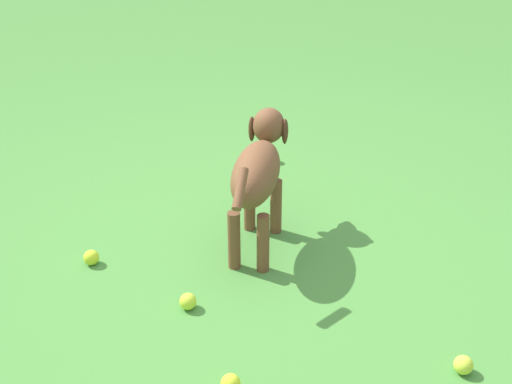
{
  "coord_description": "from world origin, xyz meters",
  "views": [
    {
      "loc": [
        -1.88,
        -1.37,
        1.6
      ],
      "look_at": [
        0.15,
        0.03,
        0.28
      ],
      "focal_mm": 46.67,
      "sensor_mm": 36.0,
      "label": 1
    }
  ],
  "objects_px": {
    "dog": "(258,170)",
    "tennis_ball_1": "(231,384)",
    "tennis_ball_2": "(91,258)",
    "tennis_ball_0": "(463,365)",
    "tennis_ball_3": "(273,157)",
    "tennis_ball_4": "(188,301)"
  },
  "relations": [
    {
      "from": "tennis_ball_3",
      "to": "tennis_ball_1",
      "type": "bearing_deg",
      "value": -151.26
    },
    {
      "from": "tennis_ball_2",
      "to": "tennis_ball_1",
      "type": "bearing_deg",
      "value": -105.66
    },
    {
      "from": "dog",
      "to": "tennis_ball_0",
      "type": "distance_m",
      "value": 1.12
    },
    {
      "from": "tennis_ball_2",
      "to": "tennis_ball_0",
      "type": "bearing_deg",
      "value": -80.45
    },
    {
      "from": "dog",
      "to": "tennis_ball_1",
      "type": "height_order",
      "value": "dog"
    },
    {
      "from": "tennis_ball_1",
      "to": "dog",
      "type": "bearing_deg",
      "value": 28.73
    },
    {
      "from": "tennis_ball_0",
      "to": "tennis_ball_4",
      "type": "height_order",
      "value": "same"
    },
    {
      "from": "tennis_ball_0",
      "to": "tennis_ball_2",
      "type": "xyz_separation_m",
      "value": [
        -0.26,
        1.52,
        0.0
      ]
    },
    {
      "from": "tennis_ball_1",
      "to": "tennis_ball_2",
      "type": "height_order",
      "value": "same"
    },
    {
      "from": "tennis_ball_2",
      "to": "tennis_ball_3",
      "type": "height_order",
      "value": "same"
    },
    {
      "from": "tennis_ball_0",
      "to": "tennis_ball_2",
      "type": "relative_size",
      "value": 1.0
    },
    {
      "from": "tennis_ball_3",
      "to": "tennis_ball_4",
      "type": "height_order",
      "value": "same"
    },
    {
      "from": "tennis_ball_1",
      "to": "tennis_ball_4",
      "type": "bearing_deg",
      "value": 56.75
    },
    {
      "from": "tennis_ball_1",
      "to": "tennis_ball_3",
      "type": "height_order",
      "value": "same"
    },
    {
      "from": "dog",
      "to": "tennis_ball_1",
      "type": "relative_size",
      "value": 11.43
    },
    {
      "from": "dog",
      "to": "tennis_ball_1",
      "type": "bearing_deg",
      "value": -174.59
    },
    {
      "from": "tennis_ball_0",
      "to": "tennis_ball_4",
      "type": "xyz_separation_m",
      "value": [
        -0.26,
        0.99,
        0.0
      ]
    },
    {
      "from": "tennis_ball_0",
      "to": "tennis_ball_1",
      "type": "height_order",
      "value": "same"
    },
    {
      "from": "dog",
      "to": "tennis_ball_1",
      "type": "distance_m",
      "value": 0.97
    },
    {
      "from": "dog",
      "to": "tennis_ball_4",
      "type": "bearing_deg",
      "value": 161.48
    },
    {
      "from": "tennis_ball_1",
      "to": "tennis_ball_4",
      "type": "xyz_separation_m",
      "value": [
        0.26,
        0.39,
        0.0
      ]
    },
    {
      "from": "tennis_ball_1",
      "to": "tennis_ball_4",
      "type": "height_order",
      "value": "same"
    }
  ]
}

